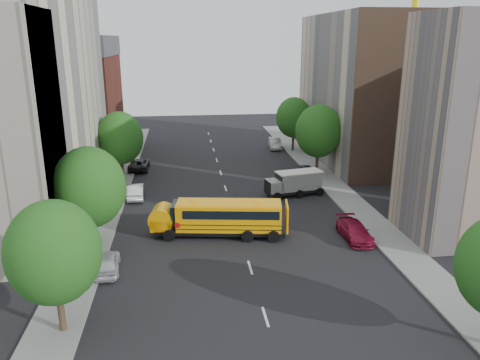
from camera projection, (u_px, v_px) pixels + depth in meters
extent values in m
plane|color=black|center=(237.00, 224.00, 39.70)|extent=(120.00, 120.00, 0.00)
cube|color=slate|center=(106.00, 209.00, 43.07)|extent=(3.00, 80.00, 0.12)
cube|color=slate|center=(347.00, 199.00, 45.80)|extent=(3.00, 80.00, 0.12)
cube|color=silver|center=(225.00, 188.00, 49.20)|extent=(0.15, 64.00, 0.01)
cube|color=beige|center=(22.00, 100.00, 40.38)|extent=(10.00, 26.00, 20.00)
cube|color=maroon|center=(78.00, 106.00, 62.29)|extent=(10.00, 15.00, 13.00)
cube|color=beige|center=(361.00, 90.00, 58.24)|extent=(10.00, 22.00, 18.00)
cube|color=brown|center=(401.00, 101.00, 47.79)|extent=(10.10, 0.30, 18.00)
cylinder|color=yellow|center=(414.00, 21.00, 64.57)|extent=(1.00, 1.00, 35.00)
cylinder|color=#38281C|center=(61.00, 309.00, 24.71)|extent=(0.36, 0.36, 2.70)
ellipsoid|color=#174E15|center=(54.00, 252.00, 23.76)|extent=(4.80, 4.80, 5.52)
cylinder|color=#38281C|center=(94.00, 233.00, 34.18)|extent=(0.36, 0.36, 2.88)
ellipsoid|color=#174E15|center=(89.00, 187.00, 33.17)|extent=(5.12, 5.12, 5.89)
cylinder|color=#38281C|center=(122.00, 169.00, 51.29)|extent=(0.36, 0.36, 2.81)
ellipsoid|color=#174E15|center=(120.00, 138.00, 50.30)|extent=(4.99, 4.99, 5.74)
cylinder|color=#38281C|center=(317.00, 162.00, 53.88)|extent=(0.36, 0.36, 2.95)
ellipsoid|color=#174E15|center=(319.00, 131.00, 52.84)|extent=(5.25, 5.25, 6.04)
cylinder|color=#38281C|center=(293.00, 141.00, 65.31)|extent=(0.36, 0.36, 2.74)
ellipsoid|color=#174E15|center=(294.00, 117.00, 64.34)|extent=(4.86, 4.86, 5.59)
cube|color=black|center=(220.00, 229.00, 37.26)|extent=(10.41, 3.81, 0.27)
cube|color=#FFA305|center=(228.00, 216.00, 36.90)|extent=(8.43, 3.47, 2.09)
cube|color=#FFA305|center=(168.00, 223.00, 37.20)|extent=(1.93, 2.31, 0.91)
cube|color=black|center=(179.00, 210.00, 36.86)|extent=(0.76, 2.13, 1.09)
cube|color=#FFA305|center=(228.00, 203.00, 36.59)|extent=(8.40, 3.29, 0.13)
cube|color=black|center=(230.00, 210.00, 36.76)|extent=(7.72, 3.41, 0.68)
cube|color=black|center=(228.00, 224.00, 37.11)|extent=(8.44, 3.52, 0.05)
cube|color=black|center=(228.00, 220.00, 37.00)|extent=(8.44, 3.52, 0.05)
cube|color=#FFA305|center=(281.00, 216.00, 36.80)|extent=(0.47, 2.27, 2.09)
cube|color=#FFA305|center=(197.00, 202.00, 36.63)|extent=(0.62, 0.62, 0.09)
cube|color=#FFA305|center=(255.00, 202.00, 36.51)|extent=(0.62, 0.62, 0.09)
cylinder|color=#FFA305|center=(168.00, 217.00, 37.07)|extent=(2.20, 2.35, 1.91)
cylinder|color=red|center=(181.00, 225.00, 35.90)|extent=(0.45, 0.10, 0.45)
cylinder|color=black|center=(174.00, 235.00, 36.27)|extent=(0.94, 0.41, 0.91)
cylinder|color=black|center=(178.00, 224.00, 38.44)|extent=(0.94, 0.41, 0.91)
cylinder|color=black|center=(245.00, 236.00, 36.13)|extent=(0.94, 0.41, 0.91)
cylinder|color=black|center=(246.00, 225.00, 38.31)|extent=(0.94, 0.41, 0.91)
cylinder|color=black|center=(269.00, 236.00, 36.09)|extent=(0.94, 0.41, 0.91)
cylinder|color=black|center=(268.00, 225.00, 38.26)|extent=(0.94, 0.41, 0.91)
cube|color=black|center=(294.00, 191.00, 46.91)|extent=(5.97, 3.01, 0.29)
cube|color=white|center=(299.00, 181.00, 46.76)|extent=(4.65, 2.65, 1.71)
cube|color=white|center=(275.00, 186.00, 46.06)|extent=(1.67, 2.04, 1.14)
cube|color=silver|center=(299.00, 172.00, 46.50)|extent=(4.86, 2.78, 0.11)
cylinder|color=black|center=(278.00, 196.00, 45.42)|extent=(0.83, 0.39, 0.80)
cylinder|color=black|center=(271.00, 191.00, 47.15)|extent=(0.83, 0.39, 0.80)
cylinder|color=black|center=(300.00, 194.00, 46.12)|extent=(0.83, 0.39, 0.80)
cylinder|color=black|center=(292.00, 188.00, 47.85)|extent=(0.83, 0.39, 0.80)
cylinder|color=black|center=(319.00, 192.00, 46.77)|extent=(0.83, 0.39, 0.80)
cylinder|color=black|center=(310.00, 186.00, 48.49)|extent=(0.83, 0.39, 0.80)
imported|color=silver|center=(107.00, 263.00, 31.35)|extent=(1.86, 4.00, 1.33)
imported|color=silver|center=(135.00, 191.00, 46.06)|extent=(1.77, 4.44, 1.44)
imported|color=black|center=(139.00, 164.00, 56.04)|extent=(2.35, 4.93, 1.36)
imported|color=maroon|center=(355.00, 231.00, 36.52)|extent=(1.94, 4.66, 1.35)
imported|color=#353F5D|center=(307.00, 172.00, 53.01)|extent=(1.57, 3.80, 1.29)
imported|color=#A4A5A0|center=(275.00, 143.00, 66.96)|extent=(2.04, 4.72, 1.51)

